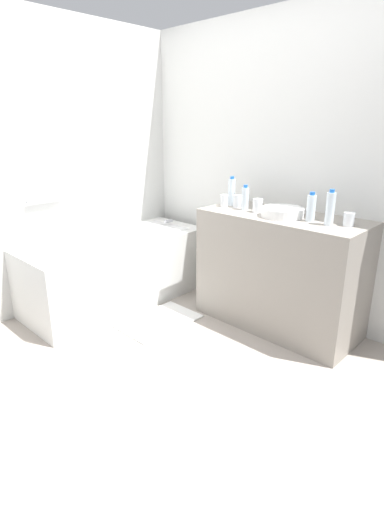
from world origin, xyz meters
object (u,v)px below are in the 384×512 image
Objects in this scene: water_bottle_2 at (232,192)px; sink_basin at (282,212)px; water_bottle_3 at (311,208)px; drinking_glass_2 at (224,201)px; water_bottle_1 at (245,198)px; drinking_glass_3 at (237,201)px; bath_mat at (159,321)px; drinking_glass_1 at (258,206)px; water_bottle_0 at (330,209)px; sink_faucet at (296,209)px; drinking_glass_0 at (349,219)px; bathtub at (117,268)px.

sink_basin is at bearing -97.79° from water_bottle_2.
water_bottle_3 is 0.76m from drinking_glass_2.
water_bottle_1 is 1.96× the size of drinking_glass_3.
water_bottle_2 is 0.11m from drinking_glass_2.
bath_mat is (-0.60, 0.38, -0.98)m from water_bottle_1.
water_bottle_1 is at bearing -107.49° from drinking_glass_3.
drinking_glass_3 reaches higher than sink_basin.
drinking_glass_1 is 0.23m from drinking_glass_3.
drinking_glass_3 is at bearing 80.24° from drinking_glass_1.
water_bottle_0 is at bearing -89.62° from drinking_glass_2.
drinking_glass_2 is at bearing 95.25° from water_bottle_1.
sink_basin is at bearing -88.68° from drinking_glass_2.
water_bottle_2 is at bearing 70.32° from water_bottle_1.
sink_faucet is 1.41m from bath_mat.
drinking_glass_0 reaches higher than bath_mat.
bathtub reaches higher than water_bottle_2.
bathtub is at bearing 109.69° from drinking_glass_0.
bathtub is at bearing 120.04° from sink_faucet.
drinking_glass_0 is (0.06, -0.81, -0.05)m from water_bottle_1.
sink_basin is 0.22m from water_bottle_3.
water_bottle_3 is (-0.06, -0.75, -0.02)m from water_bottle_2.
drinking_glass_2 is at bearing 94.46° from drinking_glass_0.
sink_faucet is (0.76, -1.31, 0.61)m from bathtub.
water_bottle_0 is 1.23× the size of water_bottle_1.
drinking_glass_2 reaches higher than drinking_glass_0.
drinking_glass_1 is at bearing -103.35° from water_bottle_2.
drinking_glass_2 is (-0.02, 0.75, -0.05)m from water_bottle_3.
sink_basin is 0.54m from water_bottle_2.
bathtub is 2.56× the size of bath_mat.
sink_faucet is 0.39m from water_bottle_1.
drinking_glass_2 is 0.15× the size of bath_mat.
water_bottle_3 is at bearing -88.16° from drinking_glass_1.
water_bottle_3 is 0.32× the size of bath_mat.
water_bottle_1 is at bearing 94.27° from drinking_glass_0.
drinking_glass_1 is at bearing -62.51° from bathtub.
sink_faucet is at bearing 75.34° from drinking_glass_0.
bath_mat is at bearing 156.27° from drinking_glass_3.
drinking_glass_0 is at bearing -104.66° from sink_faucet.
water_bottle_1 is at bearing 117.91° from sink_faucet.
drinking_glass_1 is at bearing -40.34° from bath_mat.
water_bottle_2 is at bearing 84.94° from water_bottle_0.
drinking_glass_2 is (-0.08, 1.00, 0.00)m from drinking_glass_0.
drinking_glass_2 is at bearing 117.44° from drinking_glass_3.
water_bottle_0 is 0.37× the size of bath_mat.
water_bottle_0 is 0.81m from drinking_glass_3.
water_bottle_0 and water_bottle_2 have the same top height.
water_bottle_1 is at bearing 89.07° from sink_basin.
drinking_glass_3 is at bearing -54.95° from bathtub.
water_bottle_2 is 0.11m from drinking_glass_3.
sink_basin is 3.03× the size of drinking_glass_1.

